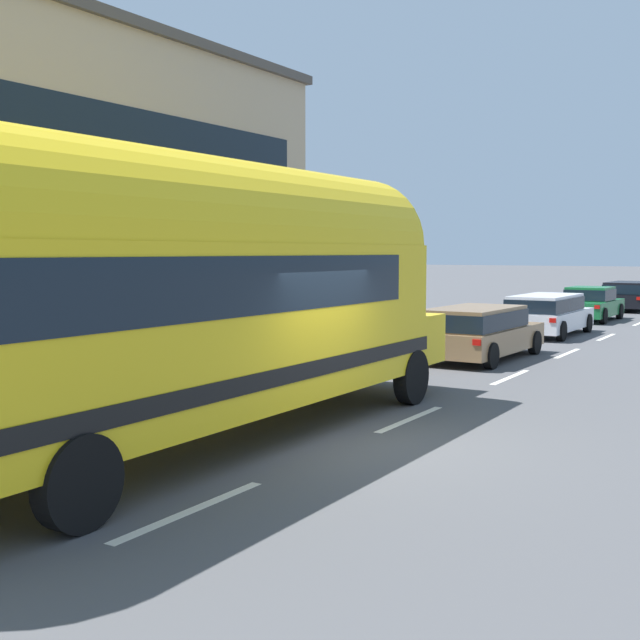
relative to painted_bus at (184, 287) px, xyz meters
The scene contains 8 objects.
ground_plane 3.33m from the painted_bus, 44.80° to the left, with size 300.00×300.00×0.00m, color #4C4C4F.
lane_markings 14.78m from the painted_bus, 92.76° to the left, with size 3.56×80.00×0.01m.
sidewalk_slab 12.25m from the painted_bus, 103.74° to the left, with size 2.28×90.00×0.15m, color gray.
painted_bus is the anchor object (origin of this frame).
car_lead 11.44m from the painted_bus, 89.81° to the left, with size 2.10×4.78×1.37m.
car_second 18.28m from the painted_bus, 90.24° to the left, with size 1.95×4.77×1.37m.
car_third 25.06m from the painted_bus, 90.53° to the left, with size 1.93×4.32×1.37m.
car_fourth 31.68m from the painted_bus, 89.86° to the left, with size 2.09×4.61×1.37m.
Camera 1 is at (5.59, -10.12, 2.78)m, focal length 45.27 mm.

